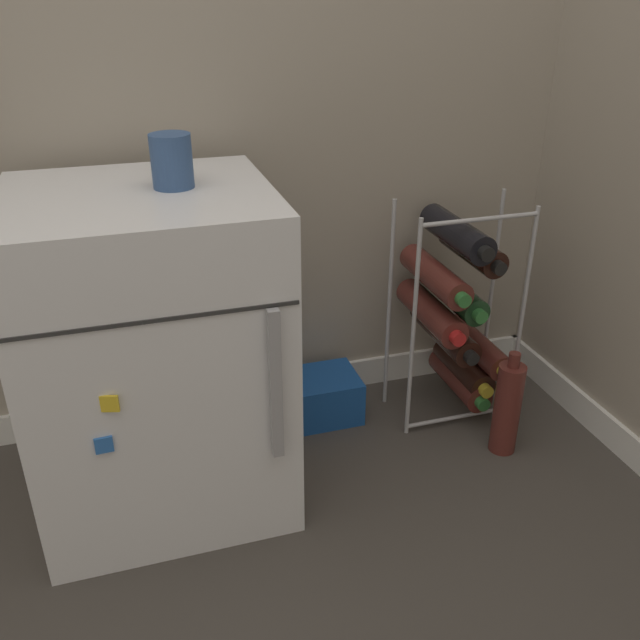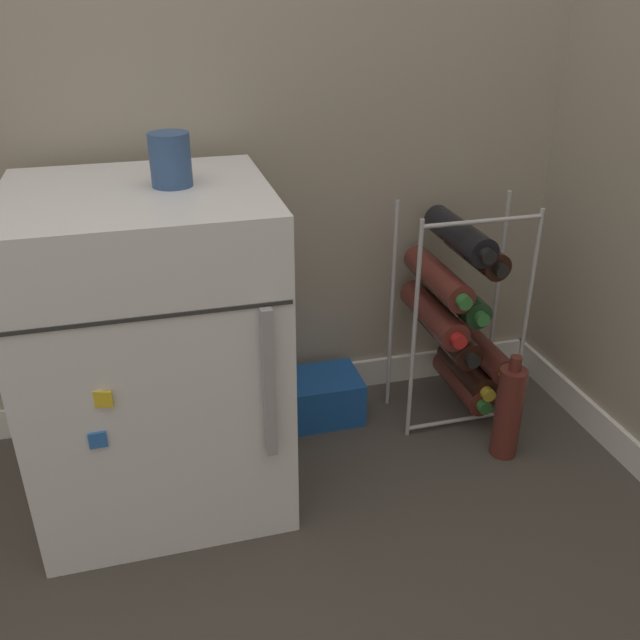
{
  "view_description": "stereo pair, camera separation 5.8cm",
  "coord_description": "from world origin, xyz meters",
  "views": [
    {
      "loc": [
        -0.3,
        -1.06,
        1.18
      ],
      "look_at": [
        0.16,
        0.43,
        0.39
      ],
      "focal_mm": 38.0,
      "sensor_mm": 36.0,
      "label": 1
    },
    {
      "loc": [
        -0.25,
        -1.08,
        1.18
      ],
      "look_at": [
        0.16,
        0.43,
        0.39
      ],
      "focal_mm": 38.0,
      "sensor_mm": 36.0,
      "label": 2
    }
  ],
  "objects": [
    {
      "name": "ground_plane",
      "position": [
        0.0,
        0.0,
        0.0
      ],
      "size": [
        14.0,
        14.0,
        0.0
      ],
      "primitive_type": "plane",
      "color": "#423D38"
    },
    {
      "name": "soda_box",
      "position": [
        0.19,
        0.56,
        0.07
      ],
      "size": [
        0.23,
        0.18,
        0.14
      ],
      "color": "#194C9E",
      "rests_on": "ground_plane"
    },
    {
      "name": "mini_fridge",
      "position": [
        -0.27,
        0.38,
        0.39
      ],
      "size": [
        0.57,
        0.55,
        0.78
      ],
      "color": "white",
      "rests_on": "ground_plane"
    },
    {
      "name": "wine_rack",
      "position": [
        0.58,
        0.49,
        0.33
      ],
      "size": [
        0.35,
        0.33,
        0.65
      ],
      "color": "#B2B2B7",
      "rests_on": "ground_plane"
    },
    {
      "name": "fridge_top_cup",
      "position": [
        -0.18,
        0.39,
        0.84
      ],
      "size": [
        0.09,
        0.09,
        0.11
      ],
      "color": "#335184",
      "rests_on": "mini_fridge"
    },
    {
      "name": "loose_bottle_floor",
      "position": [
        0.64,
        0.26,
        0.14
      ],
      "size": [
        0.07,
        0.07,
        0.31
      ],
      "color": "#56231E",
      "rests_on": "ground_plane"
    }
  ]
}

